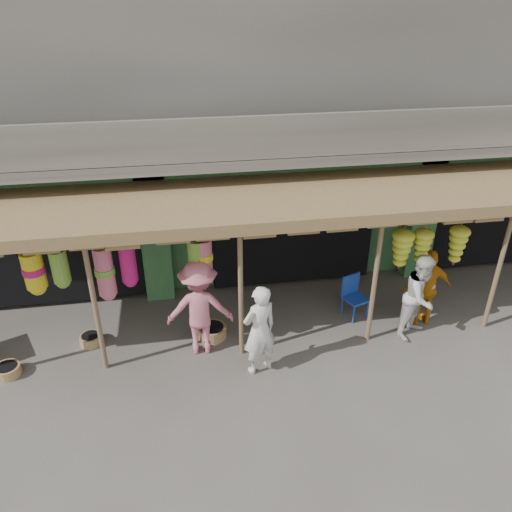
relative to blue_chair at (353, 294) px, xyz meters
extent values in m
plane|color=#514C47|center=(-0.97, -0.66, -0.51)|extent=(80.00, 80.00, 0.00)
cube|color=gray|center=(-0.97, 4.34, 4.49)|extent=(16.00, 6.00, 4.00)
cube|color=#2D6033|center=(-0.97, 4.49, 0.99)|extent=(16.00, 5.70, 3.00)
cube|color=gray|center=(-0.97, 0.99, 2.69)|extent=(16.00, 0.90, 0.22)
cube|color=gray|center=(-0.97, 0.59, 3.19)|extent=(16.00, 0.10, 0.80)
cube|color=#2D6033|center=(-0.97, 1.39, 2.34)|extent=(16.00, 0.35, 0.35)
cube|color=yellow|center=(-5.97, 1.31, 2.24)|extent=(1.70, 0.06, 0.55)
cube|color=#B21414|center=(-5.97, 1.27, 2.24)|extent=(1.30, 0.02, 0.30)
cube|color=black|center=(-5.97, 2.34, 0.84)|extent=(3.60, 2.00, 2.50)
cube|color=black|center=(-0.97, 2.34, 0.84)|extent=(3.60, 2.00, 2.50)
cube|color=black|center=(4.03, 2.34, 0.84)|extent=(3.60, 2.00, 2.50)
cube|color=#2D6033|center=(-3.97, 1.39, 0.99)|extent=(0.60, 0.35, 3.00)
cube|color=#2D6033|center=(2.03, 1.39, 0.99)|extent=(0.60, 0.35, 3.00)
cylinder|color=brown|center=(-4.97, -0.86, 0.79)|extent=(0.09, 0.09, 2.60)
cylinder|color=brown|center=(-2.47, -0.86, 0.79)|extent=(0.09, 0.09, 2.60)
cylinder|color=brown|center=(0.03, -0.86, 0.79)|extent=(0.09, 0.09, 2.60)
cylinder|color=brown|center=(2.53, -0.86, 0.79)|extent=(0.09, 0.09, 2.60)
cylinder|color=brown|center=(-1.22, -0.86, 1.99)|extent=(12.90, 0.08, 0.08)
cylinder|color=brown|center=(-3.97, -0.46, 1.84)|extent=(5.50, 0.06, 0.06)
cube|color=brown|center=(-0.97, 0.24, 2.17)|extent=(14.00, 2.70, 0.22)
cylinder|color=#193DA5|center=(-0.08, -0.32, -0.30)|extent=(0.04, 0.04, 0.41)
cylinder|color=#193DA5|center=(0.27, -0.19, -0.30)|extent=(0.04, 0.04, 0.41)
cylinder|color=#193DA5|center=(-0.21, 0.03, -0.30)|extent=(0.04, 0.04, 0.41)
cylinder|color=#193DA5|center=(0.14, 0.16, -0.30)|extent=(0.04, 0.04, 0.41)
cube|color=#193DA5|center=(0.03, -0.08, -0.08)|extent=(0.55, 0.55, 0.05)
cube|color=#193DA5|center=(-0.04, 0.11, 0.17)|extent=(0.42, 0.19, 0.46)
cylinder|color=#9B7646|center=(-6.68, -0.77, -0.41)|extent=(0.59, 0.59, 0.19)
cylinder|color=#996944|center=(-2.97, -0.26, -0.40)|extent=(0.62, 0.62, 0.22)
cylinder|color=olive|center=(-5.32, -0.10, -0.41)|extent=(0.51, 0.51, 0.19)
imported|color=silver|center=(-2.22, -1.38, 0.37)|extent=(0.75, 0.63, 1.76)
imported|color=beige|center=(1.03, -0.83, 0.37)|extent=(1.08, 1.03, 1.75)
imported|color=#BE7311|center=(1.31, -0.51, 0.33)|extent=(0.98, 0.42, 1.67)
imported|color=#C36779|center=(-3.21, -0.64, 0.44)|extent=(1.28, 0.79, 1.90)
camera|label=1|loc=(-3.44, -8.24, 5.63)|focal=35.00mm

